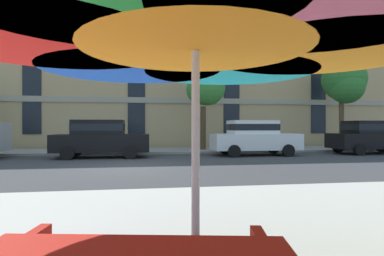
# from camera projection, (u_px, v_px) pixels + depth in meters

# --- Properties ---
(ground_plane) EXTENTS (120.00, 120.00, 0.00)m
(ground_plane) POSITION_uv_depth(u_px,v_px,m) (128.00, 167.00, 10.95)
(ground_plane) COLOR #38383A
(sidewalk_far) EXTENTS (56.00, 3.60, 0.12)m
(sidewalk_far) POSITION_uv_depth(u_px,v_px,m) (135.00, 151.00, 17.68)
(sidewalk_far) COLOR gray
(sidewalk_far) RESTS_ON ground
(apartment_building) EXTENTS (44.78, 12.08, 12.80)m
(apartment_building) POSITION_uv_depth(u_px,v_px,m) (139.00, 68.00, 25.75)
(apartment_building) COLOR tan
(apartment_building) RESTS_ON ground
(sedan_black) EXTENTS (4.40, 1.98, 1.78)m
(sedan_black) POSITION_uv_depth(u_px,v_px,m) (101.00, 138.00, 14.39)
(sedan_black) COLOR black
(sedan_black) RESTS_ON ground
(sedan_white) EXTENTS (4.40, 1.98, 1.78)m
(sedan_white) POSITION_uv_depth(u_px,v_px,m) (254.00, 137.00, 15.50)
(sedan_white) COLOR silver
(sedan_white) RESTS_ON ground
(sedan_black_midblock) EXTENTS (4.40, 1.98, 1.78)m
(sedan_black_midblock) POSITION_uv_depth(u_px,v_px,m) (370.00, 136.00, 16.47)
(sedan_black_midblock) COLOR black
(sedan_black_midblock) RESTS_ON ground
(street_tree_middle) EXTENTS (2.32, 2.14, 4.96)m
(street_tree_middle) POSITION_uv_depth(u_px,v_px,m) (206.00, 87.00, 18.02)
(street_tree_middle) COLOR #4C3823
(street_tree_middle) RESTS_ON ground
(street_tree_right) EXTENTS (2.71, 2.76, 5.83)m
(street_tree_right) POSITION_uv_depth(u_px,v_px,m) (345.00, 83.00, 19.13)
(street_tree_right) COLOR brown
(street_tree_right) RESTS_ON ground
(patio_umbrella) EXTENTS (3.70, 3.44, 2.50)m
(patio_umbrella) POSITION_uv_depth(u_px,v_px,m) (196.00, 22.00, 2.19)
(patio_umbrella) COLOR silver
(patio_umbrella) RESTS_ON ground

